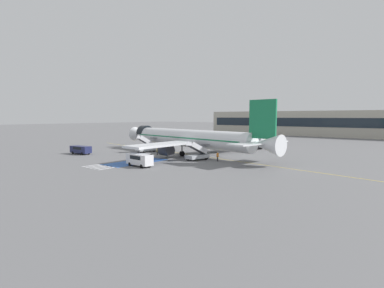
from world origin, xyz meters
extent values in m
plane|color=slate|center=(0.00, 0.00, 0.00)|extent=(600.00, 600.00, 0.00)
cube|color=gold|center=(0.13, 0.93, 0.00)|extent=(79.35, 11.68, 0.01)
cube|color=#2856A8|center=(0.13, -14.27, 0.00)|extent=(5.33, 12.45, 0.01)
cube|color=silver|center=(-2.87, -21.92, 0.00)|extent=(0.44, 3.60, 0.01)
cube|color=silver|center=(-1.67, -21.92, 0.00)|extent=(0.44, 3.60, 0.01)
cube|color=silver|center=(-0.47, -21.92, 0.00)|extent=(0.44, 3.60, 0.01)
cube|color=silver|center=(0.73, -21.92, 0.00)|extent=(0.44, 3.60, 0.01)
cube|color=silver|center=(1.93, -21.92, 0.00)|extent=(0.44, 3.60, 0.01)
cylinder|color=silver|center=(0.13, 0.93, 3.72)|extent=(36.34, 9.10, 3.96)
cone|color=silver|center=(-19.92, 3.83, 3.72)|extent=(4.87, 4.47, 3.88)
cone|color=silver|center=(20.96, -2.09, 3.72)|extent=(6.43, 4.62, 3.80)
cylinder|color=black|center=(-16.97, 3.40, 4.22)|extent=(2.93, 4.30, 4.00)
cube|color=#197A4C|center=(0.13, 0.93, 3.92)|extent=(33.49, 8.77, 0.24)
cube|color=silver|center=(2.31, -8.61, 3.13)|extent=(4.83, 17.49, 0.44)
cylinder|color=#38383D|center=(0.88, -6.83, 1.70)|extent=(3.35, 2.76, 2.34)
cube|color=silver|center=(4.93, 9.46, 3.13)|extent=(9.45, 18.10, 0.44)
cylinder|color=#38383D|center=(3.05, 8.16, 1.70)|extent=(3.35, 2.76, 2.34)
cube|color=#197A4C|center=(20.08, -1.96, 8.19)|extent=(5.54, 1.15, 6.95)
cube|color=silver|center=(18.95, -5.60, 3.92)|extent=(4.44, 6.79, 0.24)
cube|color=silver|center=(20.03, 1.85, 3.92)|extent=(4.44, 6.79, 0.24)
cylinder|color=#38383D|center=(-12.39, 2.74, 1.87)|extent=(0.20, 0.20, 2.90)
cylinder|color=black|center=(-12.39, 2.74, 0.42)|extent=(0.87, 0.40, 0.84)
cylinder|color=#38383D|center=(1.37, -2.37, 1.84)|extent=(0.24, 0.24, 2.58)
cylinder|color=black|center=(1.37, -2.37, 0.55)|extent=(1.17, 0.75, 1.10)
cylinder|color=#38383D|center=(2.26, 3.73, 1.84)|extent=(0.24, 0.24, 2.58)
cylinder|color=black|center=(2.26, 3.73, 0.55)|extent=(1.17, 0.75, 1.10)
cube|color=#ADB2BA|center=(-10.37, -2.18, 0.70)|extent=(2.87, 5.07, 0.70)
cylinder|color=black|center=(-11.05, -0.38, 0.35)|extent=(0.32, 0.72, 0.70)
cylinder|color=black|center=(-9.20, -0.65, 0.35)|extent=(0.32, 0.72, 0.70)
cylinder|color=black|center=(-11.53, -3.71, 0.35)|extent=(0.32, 0.72, 0.70)
cylinder|color=black|center=(-9.68, -3.98, 0.35)|extent=(0.32, 0.72, 0.70)
cube|color=#4C4C51|center=(-10.37, -2.18, 2.18)|extent=(2.01, 4.32, 2.41)
cube|color=#4C4C51|center=(-10.04, 0.08, 3.32)|extent=(1.79, 1.33, 0.12)
cube|color=silver|center=(-11.13, -2.07, 2.66)|extent=(0.71, 4.50, 3.10)
cube|color=silver|center=(-9.60, -2.29, 2.66)|extent=(0.71, 4.50, 3.10)
cube|color=#ADB2BA|center=(7.52, -4.77, 0.70)|extent=(2.87, 5.07, 0.70)
cylinder|color=black|center=(6.84, -2.97, 0.35)|extent=(0.32, 0.72, 0.70)
cylinder|color=black|center=(8.69, -3.24, 0.35)|extent=(0.32, 0.72, 0.70)
cylinder|color=black|center=(6.36, -6.30, 0.35)|extent=(0.32, 0.72, 0.70)
cylinder|color=black|center=(8.21, -6.57, 0.35)|extent=(0.32, 0.72, 0.70)
cube|color=#4C4C51|center=(7.52, -4.77, 1.99)|extent=(2.01, 4.31, 2.03)
cube|color=#4C4C51|center=(7.85, -2.51, 2.93)|extent=(1.79, 1.33, 0.12)
cube|color=silver|center=(6.76, -4.66, 2.47)|extent=(0.70, 4.44, 2.75)
cube|color=silver|center=(8.29, -4.88, 2.47)|extent=(0.70, 4.44, 2.75)
cube|color=#38383D|center=(7.08, 24.19, 0.78)|extent=(3.50, 9.59, 0.60)
cube|color=silver|center=(6.59, 28.74, 1.28)|extent=(2.59, 2.33, 1.60)
cube|color=black|center=(6.47, 29.78, 1.60)|extent=(1.99, 0.26, 0.70)
cylinder|color=#B7BCC4|center=(7.13, 23.77, 2.37)|extent=(3.26, 6.70, 2.57)
cylinder|color=gold|center=(7.13, 23.77, 2.37)|extent=(2.65, 0.63, 2.63)
cylinder|color=black|center=(5.45, 28.20, 0.48)|extent=(0.38, 0.98, 0.96)
cylinder|color=black|center=(7.81, 28.46, 0.48)|extent=(0.38, 0.98, 0.96)
cylinder|color=black|center=(5.96, 23.54, 0.48)|extent=(0.38, 0.98, 0.96)
cylinder|color=black|center=(8.32, 23.80, 0.48)|extent=(0.38, 0.98, 0.96)
cylinder|color=black|center=(6.24, 20.95, 0.48)|extent=(0.38, 0.98, 0.96)
cylinder|color=black|center=(8.60, 21.21, 0.48)|extent=(0.38, 0.98, 0.96)
cube|color=#1E234C|center=(-18.89, -14.54, 1.10)|extent=(5.43, 2.71, 1.57)
cube|color=black|center=(-18.89, -14.54, 1.45)|extent=(3.12, 2.41, 0.56)
cylinder|color=black|center=(-17.42, -13.40, 0.32)|extent=(0.66, 0.29, 0.64)
cylinder|color=black|center=(-17.16, -15.22, 0.32)|extent=(0.66, 0.29, 0.64)
cylinder|color=black|center=(-20.61, -13.86, 0.32)|extent=(0.66, 0.29, 0.64)
cylinder|color=black|center=(-20.36, -15.68, 0.32)|extent=(0.66, 0.29, 0.64)
cube|color=silver|center=(4.46, -17.11, 1.23)|extent=(5.43, 2.18, 1.82)
cube|color=black|center=(4.46, -17.11, 1.63)|extent=(3.04, 2.08, 0.65)
cylinder|color=black|center=(6.16, -16.33, 0.32)|extent=(0.65, 0.23, 0.64)
cylinder|color=black|center=(6.07, -18.06, 0.32)|extent=(0.65, 0.23, 0.64)
cylinder|color=black|center=(2.86, -16.15, 0.32)|extent=(0.65, 0.23, 0.64)
cylinder|color=black|center=(2.76, -17.89, 0.32)|extent=(0.65, 0.23, 0.64)
cube|color=gray|center=(-6.60, -5.77, 0.26)|extent=(2.06, 2.88, 0.12)
cylinder|color=black|center=(-6.22, -6.93, 0.20)|extent=(0.19, 0.41, 0.40)
cylinder|color=black|center=(-7.46, -6.63, 0.20)|extent=(0.19, 0.41, 0.40)
cylinder|color=black|center=(-5.74, -4.91, 0.20)|extent=(0.19, 0.41, 0.40)
cylinder|color=black|center=(-6.98, -4.61, 0.20)|extent=(0.19, 0.41, 0.40)
cylinder|color=gray|center=(-6.21, -7.09, 0.59)|extent=(0.05, 0.05, 0.55)
cylinder|color=gray|center=(-7.55, -6.77, 0.59)|extent=(0.05, 0.05, 0.55)
cylinder|color=gray|center=(-5.65, -4.77, 0.59)|extent=(0.05, 0.05, 0.55)
cylinder|color=gray|center=(-6.99, -4.45, 0.59)|extent=(0.05, 0.05, 0.55)
cylinder|color=#2D2D33|center=(11.70, -3.59, 0.44)|extent=(0.14, 0.14, 0.89)
cylinder|color=#2D2D33|center=(11.66, -3.76, 0.44)|extent=(0.14, 0.14, 0.89)
cube|color=orange|center=(11.68, -3.68, 1.24)|extent=(0.31, 0.46, 0.70)
cube|color=silver|center=(11.68, -3.68, 1.24)|extent=(0.33, 0.47, 0.06)
sphere|color=beige|center=(11.68, -3.68, 1.71)|extent=(0.24, 0.24, 0.24)
cylinder|color=black|center=(-4.19, -4.43, 0.39)|extent=(0.14, 0.14, 0.78)
cylinder|color=black|center=(-4.07, -4.56, 0.39)|extent=(0.14, 0.14, 0.78)
cube|color=yellow|center=(-4.13, -4.50, 1.08)|extent=(0.44, 0.46, 0.61)
cube|color=silver|center=(-4.13, -4.50, 1.08)|extent=(0.46, 0.47, 0.06)
sphere|color=beige|center=(-4.13, -4.50, 1.49)|extent=(0.21, 0.21, 0.21)
cube|color=#B2AD9E|center=(5.06, 86.65, 5.52)|extent=(107.67, 12.00, 11.04)
cube|color=#19232D|center=(5.06, 80.60, 6.07)|extent=(103.36, 0.10, 3.86)
camera|label=1|loc=(44.14, -51.18, 8.70)|focal=28.00mm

